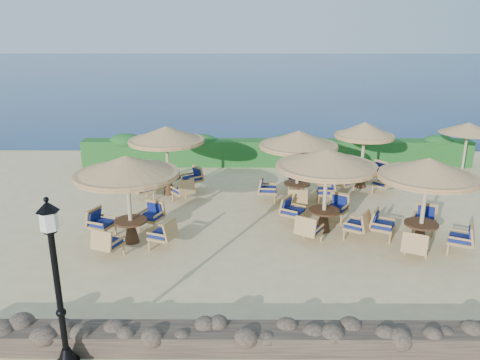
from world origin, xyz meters
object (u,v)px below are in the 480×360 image
(lamp_post, at_px, (59,295))
(cafe_set_4, at_px, (298,153))
(cafe_set_0, at_px, (128,182))
(cafe_set_5, at_px, (363,147))
(cafe_set_2, at_px, (426,186))
(cafe_set_3, at_px, (167,148))
(cafe_set_1, at_px, (326,173))
(extra_parasol, at_px, (468,128))

(lamp_post, xyz_separation_m, cafe_set_4, (5.22, 9.05, 0.28))
(cafe_set_0, bearing_deg, cafe_set_5, 33.07)
(cafe_set_2, xyz_separation_m, cafe_set_3, (-8.01, 4.51, 0.02))
(cafe_set_1, height_order, cafe_set_5, same)
(extra_parasol, height_order, cafe_set_0, cafe_set_0)
(extra_parasol, distance_m, cafe_set_4, 7.96)
(lamp_post, bearing_deg, extra_parasol, 43.60)
(cafe_set_0, relative_size, cafe_set_1, 0.97)
(lamp_post, relative_size, cafe_set_5, 1.25)
(cafe_set_5, bearing_deg, extra_parasol, 15.34)
(extra_parasol, bearing_deg, cafe_set_2, -122.17)
(cafe_set_3, bearing_deg, cafe_set_4, -9.22)
(extra_parasol, height_order, cafe_set_1, cafe_set_1)
(cafe_set_0, xyz_separation_m, cafe_set_4, (5.28, 3.55, -0.05))
(cafe_set_4, bearing_deg, cafe_set_3, 170.78)
(extra_parasol, relative_size, cafe_set_3, 0.84)
(cafe_set_4, xyz_separation_m, cafe_set_5, (2.76, 1.68, -0.16))
(cafe_set_0, distance_m, cafe_set_2, 8.46)
(lamp_post, height_order, cafe_set_1, lamp_post)
(cafe_set_1, xyz_separation_m, cafe_set_3, (-5.38, 3.47, -0.06))
(cafe_set_0, bearing_deg, extra_parasol, 27.18)
(cafe_set_1, relative_size, cafe_set_5, 1.17)
(lamp_post, bearing_deg, cafe_set_2, 32.36)
(cafe_set_2, bearing_deg, extra_parasol, 57.83)
(lamp_post, relative_size, cafe_set_4, 1.16)
(cafe_set_2, bearing_deg, cafe_set_3, 150.60)
(cafe_set_4, bearing_deg, cafe_set_0, -146.07)
(lamp_post, bearing_deg, cafe_set_1, 47.82)
(cafe_set_2, distance_m, cafe_set_4, 4.90)
(lamp_post, bearing_deg, cafe_set_0, 90.64)
(cafe_set_1, distance_m, cafe_set_4, 2.74)
(lamp_post, relative_size, cafe_set_1, 1.07)
(extra_parasol, bearing_deg, cafe_set_5, -164.66)
(extra_parasol, distance_m, cafe_set_3, 12.41)
(cafe_set_5, bearing_deg, cafe_set_0, -146.93)
(cafe_set_0, distance_m, cafe_set_5, 9.59)
(extra_parasol, height_order, cafe_set_2, cafe_set_2)
(cafe_set_0, bearing_deg, cafe_set_4, 33.93)
(cafe_set_1, distance_m, cafe_set_2, 2.83)
(cafe_set_1, bearing_deg, cafe_set_0, -171.57)
(cafe_set_1, xyz_separation_m, cafe_set_4, (-0.55, 2.69, -0.06))
(extra_parasol, height_order, cafe_set_3, cafe_set_3)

